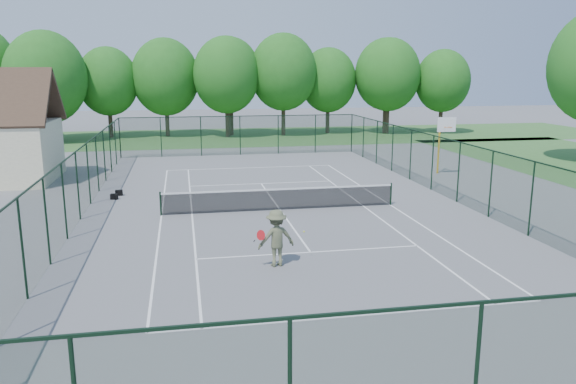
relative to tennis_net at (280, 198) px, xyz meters
name	(u,v)px	position (x,y,z in m)	size (l,w,h in m)	color
ground	(280,210)	(0.00, 0.00, -0.58)	(140.00, 140.00, 0.00)	slate
grass_far	(228,137)	(0.00, 30.00, -0.57)	(80.00, 16.00, 0.01)	#407434
court_lines	(280,210)	(0.00, 0.00, -0.57)	(11.05, 23.85, 0.01)	white
tennis_net	(280,198)	(0.00, 0.00, 0.00)	(11.08, 0.08, 1.10)	black
fence_enclosure	(280,178)	(0.00, 0.00, 0.98)	(18.05, 36.05, 3.02)	#16351F
tree_line_far	(226,75)	(0.00, 30.00, 5.42)	(39.40, 6.40, 9.70)	#412D24
basketball_goal	(443,134)	(11.57, 7.13, 1.99)	(1.20, 1.43, 3.65)	gold
sports_bag_a	(114,197)	(-7.96, 3.77, -0.43)	(0.36, 0.22, 0.29)	black
sports_bag_b	(119,193)	(-7.81, 4.66, -0.43)	(0.38, 0.23, 0.30)	black
tennis_player	(276,238)	(-1.45, -7.55, 0.40)	(1.92, 0.90, 1.94)	#5C6143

